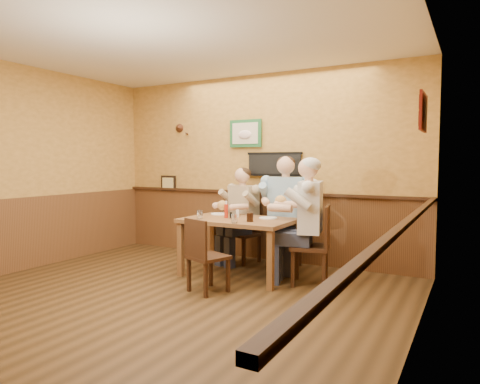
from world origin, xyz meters
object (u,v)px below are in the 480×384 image
object	(u,v)px
dining_table	(238,226)
salt_shaker	(237,214)
diner_tan_shirt	(244,220)
pepper_shaker	(231,215)
water_glass_left	(200,214)
chair_back_left	(244,233)
water_glass_mid	(234,218)
cola_tumbler	(250,217)
chair_right_end	(310,245)
chair_back_right	(286,233)
chair_near_side	(208,255)
hot_sauce_bottle	(226,210)
diner_blue_polo	(286,218)
diner_white_elder	(310,228)

from	to	relation	value
dining_table	salt_shaker	size ratio (longest dim) A/B	13.84
diner_tan_shirt	salt_shaker	size ratio (longest dim) A/B	12.42
salt_shaker	pepper_shaker	world-z (taller)	salt_shaker
diner_tan_shirt	water_glass_left	xyz separation A→B (m)	(-0.12, -0.96, 0.18)
chair_back_left	diner_tan_shirt	world-z (taller)	diner_tan_shirt
diner_tan_shirt	pepper_shaker	size ratio (longest dim) A/B	15.65
water_glass_mid	cola_tumbler	size ratio (longest dim) A/B	1.01
diner_tan_shirt	cola_tumbler	bearing A→B (deg)	-41.16
chair_right_end	water_glass_mid	distance (m)	0.97
dining_table	pepper_shaker	bearing A→B (deg)	-164.94
chair_back_left	water_glass_mid	size ratio (longest dim) A/B	8.04
chair_back_right	water_glass_left	xyz separation A→B (m)	(-0.80, -0.93, 0.32)
chair_near_side	water_glass_mid	world-z (taller)	water_glass_mid
chair_back_right	water_glass_left	size ratio (longest dim) A/B	8.66
dining_table	salt_shaker	bearing A→B (deg)	125.49
cola_tumbler	salt_shaker	world-z (taller)	cola_tumbler
chair_near_side	hot_sauce_bottle	distance (m)	0.90
dining_table	chair_back_right	xyz separation A→B (m)	(0.38, 0.66, -0.17)
dining_table	chair_back_right	distance (m)	0.78
chair_back_right	diner_blue_polo	world-z (taller)	diner_blue_polo
dining_table	diner_blue_polo	xyz separation A→B (m)	(0.38, 0.66, 0.04)
chair_right_end	hot_sauce_bottle	distance (m)	1.19
water_glass_mid	hot_sauce_bottle	bearing A→B (deg)	132.50
diner_blue_polo	hot_sauce_bottle	distance (m)	0.89
chair_back_right	hot_sauce_bottle	size ratio (longest dim) A/B	4.85
chair_back_right	pepper_shaker	world-z (taller)	chair_back_right
diner_white_elder	cola_tumbler	size ratio (longest dim) A/B	12.71
chair_near_side	diner_tan_shirt	xyz separation A→B (m)	(-0.34, 1.47, 0.20)
chair_back_left	chair_near_side	world-z (taller)	chair_back_left
chair_right_end	salt_shaker	bearing A→B (deg)	-105.20
chair_back_right	cola_tumbler	xyz separation A→B (m)	(-0.12, -0.85, 0.31)
water_glass_mid	diner_blue_polo	bearing A→B (deg)	77.36
diner_blue_polo	salt_shaker	size ratio (longest dim) A/B	13.88
water_glass_left	diner_white_elder	bearing A→B (deg)	13.61
diner_blue_polo	pepper_shaker	xyz separation A→B (m)	(-0.48, -0.69, 0.09)
diner_white_elder	water_glass_left	xyz separation A→B (m)	(-1.38, -0.33, 0.12)
water_glass_mid	pepper_shaker	distance (m)	0.43
diner_blue_polo	diner_tan_shirt	bearing A→B (deg)	163.18
chair_back_left	water_glass_left	xyz separation A→B (m)	(-0.12, -0.96, 0.37)
chair_near_side	salt_shaker	size ratio (longest dim) A/B	8.40
diner_tan_shirt	water_glass_mid	xyz separation A→B (m)	(0.45, -1.06, 0.18)
chair_right_end	salt_shaker	size ratio (longest dim) A/B	9.54
chair_back_right	diner_blue_polo	xyz separation A→B (m)	(0.00, 0.00, 0.21)
diner_white_elder	chair_right_end	bearing A→B (deg)	0.00
chair_near_side	chair_back_right	bearing A→B (deg)	-84.18
dining_table	diner_blue_polo	size ratio (longest dim) A/B	1.00
water_glass_mid	dining_table	bearing A→B (deg)	112.00
chair_back_left	cola_tumbler	world-z (taller)	chair_back_left
chair_near_side	water_glass_left	size ratio (longest dim) A/B	7.48
chair_near_side	water_glass_mid	size ratio (longest dim) A/B	7.77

